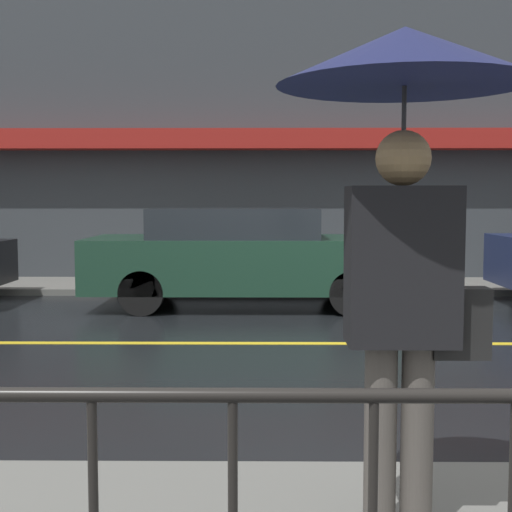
# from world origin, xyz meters

# --- Properties ---
(ground_plane) EXTENTS (80.00, 80.00, 0.00)m
(ground_plane) POSITION_xyz_m (0.00, 0.00, 0.00)
(ground_plane) COLOR black
(sidewalk_far) EXTENTS (28.00, 1.82, 0.10)m
(sidewalk_far) POSITION_xyz_m (0.00, 4.61, 0.05)
(sidewalk_far) COLOR slate
(sidewalk_far) RESTS_ON ground_plane
(lane_marking) EXTENTS (25.20, 0.12, 0.01)m
(lane_marking) POSITION_xyz_m (0.00, 0.00, 0.00)
(lane_marking) COLOR gold
(lane_marking) RESTS_ON ground_plane
(building_storefront) EXTENTS (28.00, 0.85, 5.57)m
(building_storefront) POSITION_xyz_m (0.00, 5.65, 2.77)
(building_storefront) COLOR #383D42
(building_storefront) RESTS_ON ground_plane
(pedestrian) EXTENTS (1.06, 1.06, 2.16)m
(pedestrian) POSITION_xyz_m (-0.17, -4.56, 1.80)
(pedestrian) COLOR #4C4742
(pedestrian) RESTS_ON sidewalk_near
(car_dark_green) EXTENTS (4.49, 1.78, 1.41)m
(car_dark_green) POSITION_xyz_m (-1.02, 2.61, 0.73)
(car_dark_green) COLOR #193828
(car_dark_green) RESTS_ON ground_plane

